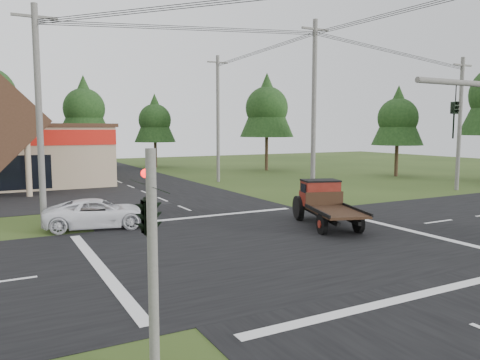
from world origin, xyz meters
TOP-DOWN VIEW (x-y plane):
  - ground at (0.00, 0.00)m, footprint 120.00×120.00m
  - road_ns at (0.00, 0.00)m, footprint 12.00×120.00m
  - road_ew at (0.00, 0.00)m, footprint 120.00×12.00m
  - traffic_signal_corner at (-7.50, -7.32)m, footprint 0.53×2.48m
  - utility_pole_nw at (-8.00, 8.00)m, footprint 2.00×0.30m
  - utility_pole_ne at (8.00, 8.00)m, footprint 2.00×0.30m
  - utility_pole_far at (22.00, 8.00)m, footprint 2.00×0.30m
  - utility_pole_n at (8.00, 22.00)m, footprint 2.00×0.30m
  - tree_row_d at (0.00, 42.00)m, footprint 6.16×6.16m
  - tree_row_e at (8.00, 40.00)m, footprint 5.04×5.04m
  - tree_side_ne at (18.00, 30.00)m, footprint 6.16×6.16m
  - tree_side_e_near at (26.00, 18.00)m, footprint 5.04×5.04m
  - antique_flatbed_truck at (4.22, 1.76)m, footprint 3.56×5.73m
  - white_pickup at (-5.66, 6.88)m, footprint 5.38×3.20m

SIDE VIEW (x-z plane):
  - ground at x=0.00m, z-range 0.00..0.00m
  - road_ns at x=0.00m, z-range 0.00..0.02m
  - road_ew at x=0.00m, z-range 0.00..0.02m
  - white_pickup at x=-5.66m, z-range 0.00..1.40m
  - antique_flatbed_truck at x=4.22m, z-range 0.00..2.24m
  - traffic_signal_corner at x=-7.50m, z-range 1.32..5.72m
  - utility_pole_far at x=22.00m, z-range 0.14..10.34m
  - utility_pole_nw at x=-8.00m, z-range 0.14..10.64m
  - utility_pole_n at x=8.00m, z-range 0.14..11.34m
  - utility_pole_ne at x=8.00m, z-range 0.14..11.64m
  - tree_row_e at x=8.00m, z-range 1.49..10.58m
  - tree_side_e_near at x=26.00m, z-range 1.49..10.58m
  - tree_row_d at x=0.00m, z-range 1.82..12.93m
  - tree_side_ne at x=18.00m, z-range 1.82..12.93m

